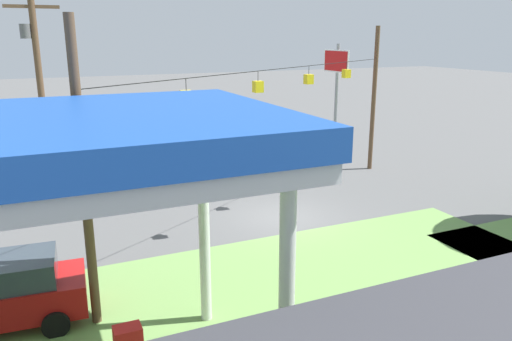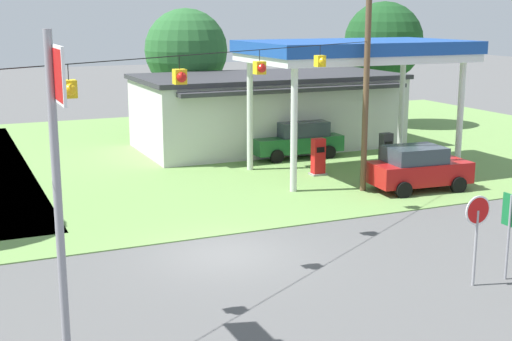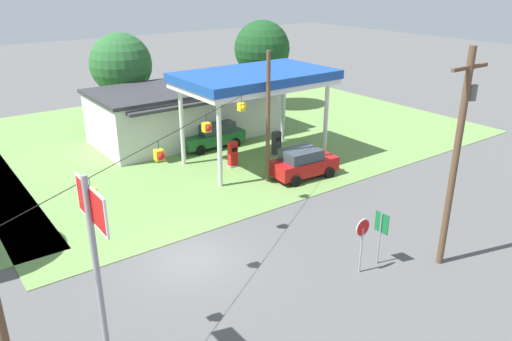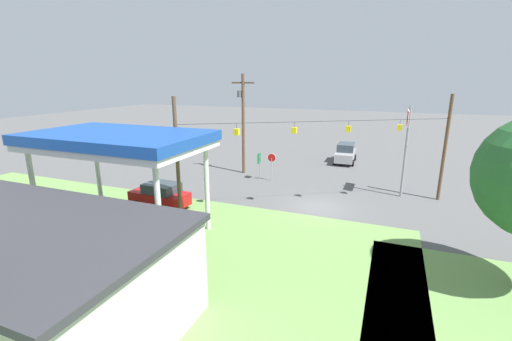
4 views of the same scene
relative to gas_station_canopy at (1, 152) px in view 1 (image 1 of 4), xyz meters
The scene contains 9 objects.
ground_plane 13.77m from the gas_station_canopy, 139.03° to the right, with size 160.00×160.00×0.00m, color #565656.
gas_station_canopy is the anchor object (origin of this frame).
car_at_pumps_front 6.09m from the gas_station_canopy, 81.04° to the right, with size 4.24×2.34×1.86m.
car_on_crossroad 25.21m from the gas_station_canopy, 112.43° to the right, with size 2.22×4.62×2.05m.
stop_sign_roadside 14.49m from the gas_station_canopy, 107.96° to the right, with size 0.80×0.08×2.50m.
stop_sign_overhead 19.84m from the gas_station_canopy, 138.94° to the right, with size 0.22×2.20×6.89m.
route_sign 14.21m from the gas_station_canopy, 103.32° to the right, with size 0.10×0.70×2.40m.
utility_pole_main 14.93m from the gas_station_canopy, 93.44° to the right, with size 2.20×0.44×9.26m.
signal_span_gantry 12.71m from the gas_station_canopy, 138.99° to the right, with size 16.35×10.24×7.79m.
Camera 1 is at (8.98, 17.30, 7.29)m, focal length 35.00 mm.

